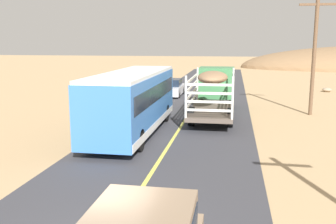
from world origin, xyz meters
The scene contains 5 objects.
livestock_truck centered at (1.64, 18.62, 1.79)m, with size 2.53×9.70×3.02m.
bus centered at (-2.22, 11.80, 1.75)m, with size 2.54×10.00×3.21m.
car_far centered at (-2.54, 26.17, 0.69)m, with size 1.80×4.40×1.46m.
power_pole_mid centered at (7.90, 18.80, 4.11)m, with size 2.20×0.24×7.65m.
boulder_near_shoulder centered at (11.73, 31.30, 0.20)m, with size 0.87×0.82×0.41m, color gray.
Camera 1 is at (2.86, -6.99, 4.74)m, focal length 40.57 mm.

